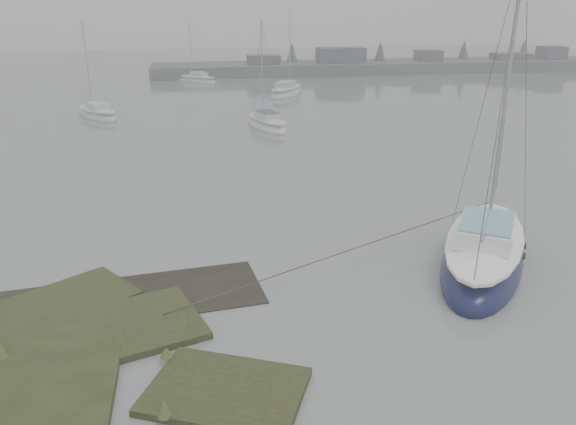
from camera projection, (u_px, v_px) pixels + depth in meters
The scene contains 7 objects.
ground at pixel (187, 128), 40.93m from camera, with size 160.00×160.00×0.00m, color slate.
far_shoreline at pixel (388, 66), 74.56m from camera, with size 60.00×8.00×4.15m.
sailboat_main at pixel (483, 255), 19.21m from camera, with size 6.60×8.11×11.27m.
sailboat_white at pixel (267, 125), 40.70m from camera, with size 3.23×5.96×8.01m.
sailboat_far_a at pixel (97, 115), 44.42m from camera, with size 4.55×5.68×7.87m.
sailboat_far_b at pixel (286, 92), 55.45m from camera, with size 5.20×6.52×9.02m.
sailboat_far_c at pixel (197, 80), 64.75m from camera, with size 5.21×4.97×7.65m.
Camera 1 is at (0.01, -11.20, 8.39)m, focal length 35.00 mm.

